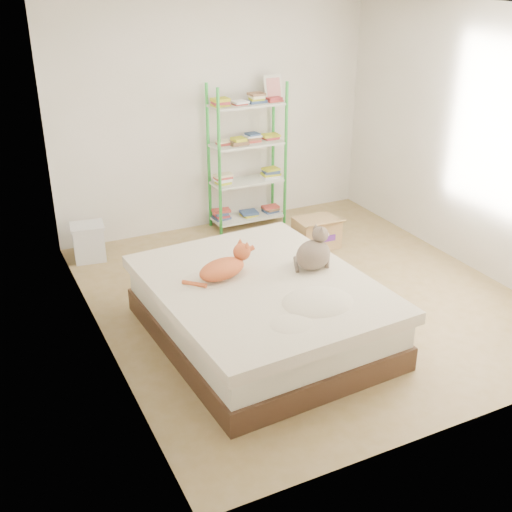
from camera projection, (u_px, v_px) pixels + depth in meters
room at (308, 165)px, 5.61m from camera, size 3.81×4.21×2.61m
bed at (261, 310)px, 5.38m from camera, size 1.79×2.18×0.53m
orange_cat at (222, 267)px, 5.28m from camera, size 0.57×0.41×0.21m
grey_cat at (313, 249)px, 5.40m from camera, size 0.36×0.31×0.38m
shelf_unit at (248, 155)px, 7.45m from camera, size 0.90×0.36×1.74m
cardboard_box at (316, 232)px, 7.16m from camera, size 0.47×0.45×0.37m
white_bin at (89, 242)px, 6.82m from camera, size 0.38×0.35×0.40m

